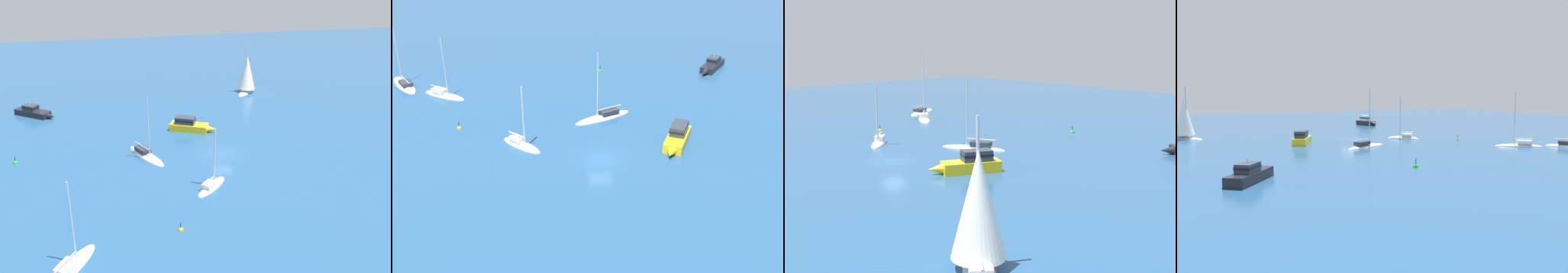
{
  "view_description": "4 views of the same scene",
  "coord_description": "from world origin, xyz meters",
  "views": [
    {
      "loc": [
        -52.14,
        14.77,
        25.88
      ],
      "look_at": [
        3.92,
        2.89,
        1.06
      ],
      "focal_mm": 41.48,
      "sensor_mm": 36.0,
      "label": 1
    },
    {
      "loc": [
        -5.05,
        -44.95,
        26.11
      ],
      "look_at": [
        -1.36,
        -0.05,
        2.74
      ],
      "focal_mm": 45.83,
      "sensor_mm": 36.0,
      "label": 2
    },
    {
      "loc": [
        45.36,
        -30.29,
        12.79
      ],
      "look_at": [
        1.04,
        11.32,
        1.22
      ],
      "focal_mm": 49.22,
      "sensor_mm": 36.0,
      "label": 3
    },
    {
      "loc": [
        25.54,
        64.99,
        8.45
      ],
      "look_at": [
        -0.55,
        8.24,
        1.26
      ],
      "focal_mm": 38.55,
      "sensor_mm": 36.0,
      "label": 4
    }
  ],
  "objects": [
    {
      "name": "mooring_buoy",
      "position": [
        -15.84,
        8.55,
        0.01
      ],
      "size": [
        0.56,
        0.56,
        1.07
      ],
      "color": "orange",
      "rests_on": "ground"
    },
    {
      "name": "ground_plane",
      "position": [
        0.0,
        0.0,
        0.0
      ],
      "size": [
        163.14,
        163.14,
        0.0
      ],
      "primitive_type": "plane",
      "color": "navy"
    },
    {
      "name": "cabin_cruiser",
      "position": [
        -13.27,
        -22.93,
        0.85
      ],
      "size": [
        3.03,
        6.36,
        2.79
      ],
      "rotation": [
        0.0,
        0.0,
        1.87
      ],
      "color": "black",
      "rests_on": "ground"
    },
    {
      "name": "ketch_1",
      "position": [
        -8.39,
        3.63,
        0.17
      ],
      "size": [
        4.97,
        4.84,
        7.59
      ],
      "rotation": [
        0.0,
        0.0,
        5.52
      ],
      "color": "silver",
      "rests_on": "ground"
    },
    {
      "name": "sloop",
      "position": [
        25.01,
        -11.31,
        3.18
      ],
      "size": [
        6.54,
        5.76,
        8.95
      ],
      "rotation": [
        0.0,
        0.0,
        2.46
      ],
      "color": "silver",
      "rests_on": "ground"
    },
    {
      "name": "ketch",
      "position": [
        -19.34,
        18.75,
        0.14
      ],
      "size": [
        6.54,
        5.01,
        8.41
      ],
      "rotation": [
        0.0,
        0.0,
        5.72
      ],
      "color": "silver",
      "rests_on": "ground"
    },
    {
      "name": "launch",
      "position": [
        19.93,
        26.12,
        0.68
      ],
      "size": [
        5.57,
        6.88,
        2.29
      ],
      "rotation": [
        0.0,
        0.0,
        4.08
      ],
      "color": "black",
      "rests_on": "ground"
    },
    {
      "name": "yacht",
      "position": [
        1.38,
        10.06,
        0.13
      ],
      "size": [
        7.62,
        4.97,
        8.77
      ],
      "rotation": [
        0.0,
        0.0,
        3.61
      ],
      "color": "silver",
      "rests_on": "ground"
    },
    {
      "name": "channel_buoy",
      "position": [
        2.72,
        26.53,
        0.01
      ],
      "size": [
        0.63,
        0.63,
        1.24
      ],
      "color": "green",
      "rests_on": "ground"
    },
    {
      "name": "motor_cruiser",
      "position": [
        8.77,
        2.74,
        0.84
      ],
      "size": [
        4.34,
        6.88,
        2.08
      ],
      "rotation": [
        0.0,
        0.0,
        4.27
      ],
      "color": "yellow",
      "rests_on": "ground"
    }
  ]
}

